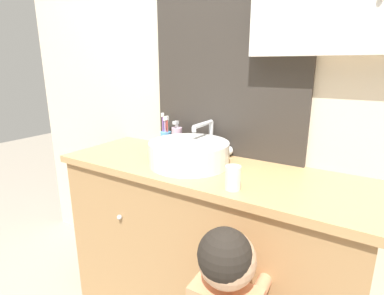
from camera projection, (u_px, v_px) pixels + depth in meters
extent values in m
cube|color=beige|center=(233.00, 86.00, 1.54)|extent=(3.20, 0.06, 2.50)
cube|color=#332D28|center=(226.00, 74.00, 1.51)|extent=(0.84, 0.02, 1.17)
cube|color=#B2C1CC|center=(226.00, 74.00, 1.50)|extent=(0.78, 0.01, 1.11)
cube|color=#A37A4C|center=(203.00, 252.00, 1.53)|extent=(1.43, 0.47, 0.86)
cube|color=tan|center=(204.00, 170.00, 1.41)|extent=(1.47, 0.51, 0.03)
sphere|color=silver|center=(119.00, 217.00, 1.45)|extent=(0.02, 0.02, 0.02)
sphere|color=silver|center=(248.00, 264.00, 1.11)|extent=(0.02, 0.02, 0.02)
cylinder|color=silver|center=(189.00, 153.00, 1.43)|extent=(0.38, 0.38, 0.11)
cylinder|color=silver|center=(189.00, 143.00, 1.41)|extent=(0.31, 0.31, 0.01)
cylinder|color=silver|center=(211.00, 138.00, 1.59)|extent=(0.02, 0.02, 0.18)
cylinder|color=silver|center=(203.00, 124.00, 1.50)|extent=(0.02, 0.17, 0.02)
cylinder|color=silver|center=(194.00, 130.00, 1.43)|extent=(0.02, 0.02, 0.02)
sphere|color=white|center=(229.00, 150.00, 1.55)|extent=(0.05, 0.05, 0.05)
cylinder|color=#4C93C6|center=(166.00, 140.00, 1.72)|extent=(0.06, 0.06, 0.09)
cylinder|color=#D6423D|center=(167.00, 131.00, 1.70)|extent=(0.01, 0.01, 0.17)
cube|color=white|center=(167.00, 118.00, 1.68)|extent=(0.01, 0.02, 0.02)
cylinder|color=white|center=(168.00, 131.00, 1.72)|extent=(0.01, 0.01, 0.17)
cube|color=white|center=(167.00, 119.00, 1.70)|extent=(0.01, 0.02, 0.02)
cylinder|color=#3884DB|center=(165.00, 131.00, 1.73)|extent=(0.01, 0.01, 0.16)
cube|color=white|center=(164.00, 119.00, 1.71)|extent=(0.01, 0.02, 0.02)
cylinder|color=#8E56B7|center=(163.00, 129.00, 1.71)|extent=(0.01, 0.01, 0.19)
cube|color=white|center=(163.00, 115.00, 1.69)|extent=(0.01, 0.02, 0.02)
cylinder|color=pink|center=(165.00, 132.00, 1.70)|extent=(0.01, 0.01, 0.17)
cube|color=white|center=(165.00, 119.00, 1.68)|extent=(0.01, 0.02, 0.02)
cylinder|color=#CCA3BC|center=(177.00, 139.00, 1.67)|extent=(0.06, 0.06, 0.13)
cylinder|color=silver|center=(177.00, 126.00, 1.65)|extent=(0.02, 0.02, 0.02)
cube|color=silver|center=(176.00, 123.00, 1.63)|extent=(0.02, 0.03, 0.02)
sphere|color=tan|center=(227.00, 259.00, 0.93)|extent=(0.19, 0.19, 0.19)
sphere|color=black|center=(225.00, 255.00, 0.91)|extent=(0.17, 0.17, 0.17)
cylinder|color=tan|center=(266.00, 278.00, 1.10)|extent=(0.06, 0.26, 0.05)
cylinder|color=#8E56B7|center=(276.00, 251.00, 1.19)|extent=(0.01, 0.05, 0.12)
cylinder|color=silver|center=(233.00, 178.00, 1.14)|extent=(0.06, 0.06, 0.09)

